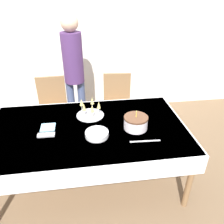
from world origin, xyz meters
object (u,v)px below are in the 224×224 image
plate_stack_main (97,134)px  birthday_cake (136,122)px  person_standing (74,67)px  dining_chair_far_left (53,107)px  champagne_tray (90,109)px  dining_chair_far_right (117,103)px

plate_stack_main → birthday_cake: bearing=11.6°
birthday_cake → plate_stack_main: 0.43m
plate_stack_main → person_standing: bearing=100.5°
dining_chair_far_left → person_standing: bearing=19.6°
champagne_tray → person_standing: (-0.18, 0.79, 0.25)m
plate_stack_main → person_standing: (-0.22, 1.20, 0.31)m
champagne_tray → person_standing: size_ratio=0.18×
dining_chair_far_right → birthday_cake: 1.04m
plate_stack_main → dining_chair_far_left: bearing=117.4°
plate_stack_main → person_standing: size_ratio=0.13×
dining_chair_far_right → plate_stack_main: bearing=-109.4°
dining_chair_far_right → plate_stack_main: size_ratio=4.04×
birthday_cake → champagne_tray: bearing=144.2°
champagne_tray → plate_stack_main: 0.42m
dining_chair_far_right → plate_stack_main: (-0.38, -1.08, 0.25)m
birthday_cake → champagne_tray: size_ratio=0.80×
dining_chair_far_right → plate_stack_main: dining_chair_far_right is taller
champagne_tray → plate_stack_main: bearing=-83.7°
birthday_cake → champagne_tray: birthday_cake is taller
champagne_tray → plate_stack_main: size_ratio=1.35×
dining_chair_far_left → dining_chair_far_right: 0.94m
champagne_tray → person_standing: person_standing is taller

